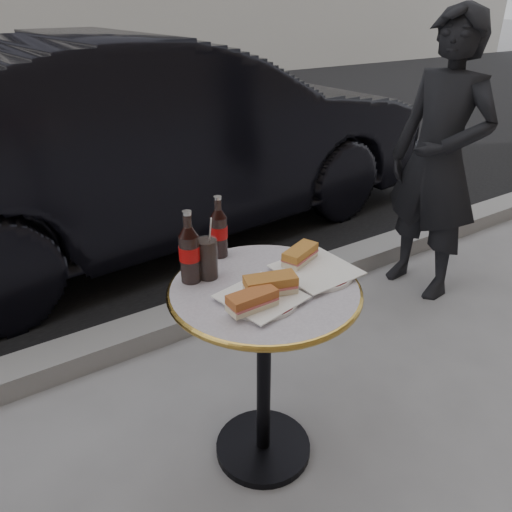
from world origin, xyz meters
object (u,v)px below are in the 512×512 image
cola_bottle_left (189,247)px  cola_bottle_right (219,227)px  plate_right (316,272)px  parked_car (158,140)px  pedestrian (438,161)px  bistro_table (264,376)px  plate_left (261,299)px  cola_glass (208,258)px

cola_bottle_left → cola_bottle_right: 0.19m
plate_right → cola_bottle_right: (-0.20, 0.29, 0.11)m
parked_car → cola_bottle_left: bearing=155.2°
pedestrian → bistro_table: bearing=-75.8°
parked_car → pedestrian: 1.83m
plate_right → cola_bottle_left: (-0.37, 0.19, 0.11)m
plate_right → cola_bottle_left: size_ratio=1.02×
plate_left → cola_glass: size_ratio=1.65×
cola_bottle_left → cola_bottle_right: cola_bottle_left is taller
cola_bottle_right → parked_car: (0.54, 1.83, -0.16)m
bistro_table → cola_glass: 0.48m
bistro_table → plate_right: plate_right is taller
plate_left → parked_car: size_ratio=0.06×
bistro_table → cola_bottle_left: 0.54m
plate_left → plate_right: size_ratio=0.92×
plate_left → cola_bottle_left: 0.28m
cola_glass → parked_car: 2.05m
plate_left → pedestrian: bearing=20.9°
cola_bottle_right → plate_right: bearing=-54.8°
bistro_table → cola_bottle_right: cola_bottle_right is taller
bistro_table → plate_right: bearing=-7.1°
plate_right → parked_car: parked_car is taller
bistro_table → cola_bottle_right: (-0.01, 0.27, 0.48)m
plate_left → plate_right: 0.25m
cola_bottle_left → parked_car: bearing=69.8°
plate_right → pedestrian: bearing=23.0°
cola_bottle_left → parked_car: parked_car is taller
plate_left → pedestrian: pedestrian is taller
bistro_table → cola_bottle_left: cola_bottle_left is taller
cola_bottle_right → cola_glass: 0.16m
bistro_table → pedestrian: (1.48, 0.52, 0.40)m
parked_car → cola_glass: bearing=156.8°
plate_right → plate_left: bearing=-170.8°
plate_left → pedestrian: 1.64m
cola_glass → parked_car: parked_car is taller
cola_glass → pedestrian: size_ratio=0.09×
bistro_table → plate_right: (0.19, -0.02, 0.37)m
cola_bottle_right → cola_glass: size_ratio=1.63×
cola_bottle_left → parked_car: size_ratio=0.06×
cola_bottle_right → cola_glass: (-0.11, -0.12, -0.04)m
parked_car → pedestrian: size_ratio=2.69×
plate_right → parked_car: (0.34, 2.12, -0.06)m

